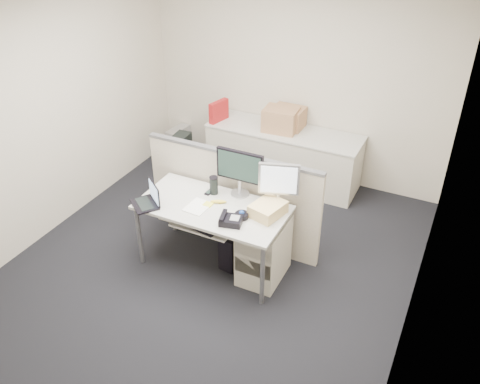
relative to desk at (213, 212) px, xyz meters
The scene contains 29 objects.
floor 0.67m from the desk, ahead, with size 4.00×4.50×0.01m, color black.
ceiling 2.04m from the desk, ahead, with size 4.00×4.50×0.01m, color white.
wall_back 2.35m from the desk, 90.00° to the left, with size 4.00×0.02×2.70m, color beige.
wall_front 2.35m from the desk, 90.00° to the right, with size 4.00×0.02×2.70m, color beige.
wall_left 2.11m from the desk, behind, with size 0.02×4.50×2.70m, color beige.
wall_right 2.11m from the desk, ahead, with size 0.02×4.50×2.70m, color beige.
desk is the anchor object (origin of this frame).
keyboard_tray 0.19m from the desk, 90.00° to the right, with size 0.62×0.32×0.02m, color beige.
drawer_pedestal 0.65m from the desk, ahead, with size 0.40×0.55×0.65m, color beige.
cubicle_partition 0.46m from the desk, 90.00° to the left, with size 2.00×0.06×1.10m, color #AD9F8B.
back_counter 1.95m from the desk, 90.00° to the left, with size 2.00×0.60×0.72m, color beige.
monitor_main 0.47m from the desk, 64.89° to the left, with size 0.50×0.19×0.50m, color black.
monitor_small 0.72m from the desk, 24.70° to the left, with size 0.40×0.20×0.48m, color #B7B7BC.
laptop 0.70m from the desk, 155.70° to the right, with size 0.30×0.23×0.23m, color black.
trackball 0.37m from the desk, ahead, with size 0.13×0.13×0.05m, color black.
desk_phone 0.36m from the desk, 30.96° to the right, with size 0.21×0.17×0.07m, color black.
paper_stack 0.16m from the desk, 146.31° to the right, with size 0.21×0.27×0.01m, color white.
sticky_pad 0.09m from the desk, behind, with size 0.09×0.09×0.01m, color #EDE941.
travel_mug 0.29m from the desk, 114.44° to the left, with size 0.09×0.09×0.18m, color black.
banana 0.12m from the desk, 68.87° to the left, with size 0.17×0.04×0.04m, color #FCFF4C.
cellphone 0.26m from the desk, 126.87° to the left, with size 0.05×0.10×0.01m, color black.
manila_folders 0.58m from the desk, 11.27° to the left, with size 0.26×0.33×0.12m, color #F6E08E.
keyboard 0.23m from the desk, 102.80° to the right, with size 0.49×0.17×0.03m, color black.
pc_tower_desk 0.52m from the desk, 33.95° to the left, with size 0.17×0.43×0.40m, color black.
pc_tower_spare_dark 2.22m from the desk, 131.66° to the left, with size 0.20×0.49×0.46m, color black.
pc_tower_spare_silver 2.69m from the desk, 129.94° to the left, with size 0.16×0.40×0.38m, color #B7B7BC.
cardboard_box_left 1.92m from the desk, 91.50° to the left, with size 0.42×0.32×0.32m, color #AF7E56.
cardboard_box_right 2.06m from the desk, 90.00° to the left, with size 0.40×0.31×0.29m, color #AF7E56.
red_binder 2.05m from the desk, 116.19° to the left, with size 0.07×0.32×0.29m, color #A41618.
Camera 1 is at (2.10, -3.66, 3.55)m, focal length 38.00 mm.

